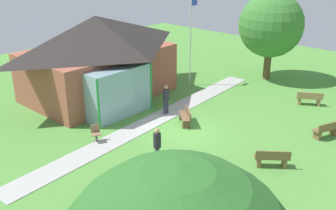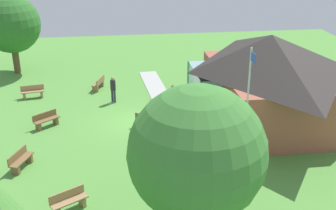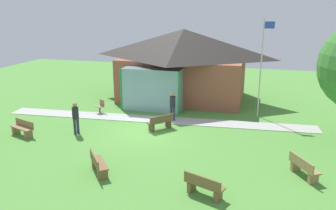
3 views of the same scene
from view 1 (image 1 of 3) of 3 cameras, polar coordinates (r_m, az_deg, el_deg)
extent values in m
plane|color=#54933D|center=(20.59, 2.44, -3.80)|extent=(44.00, 44.00, 0.00)
cube|color=#A35642|center=(25.42, -9.97, 4.68)|extent=(8.56, 5.65, 3.06)
pyramid|color=#2D2826|center=(24.80, -10.36, 10.25)|extent=(9.56, 6.65, 1.99)
cube|color=#8CB2BF|center=(22.17, -7.05, 1.84)|extent=(3.85, 1.20, 2.76)
cylinder|color=green|center=(20.61, -9.98, 0.08)|extent=(0.12, 0.12, 2.76)
cylinder|color=green|center=(22.99, -2.44, 2.73)|extent=(0.12, 0.12, 2.76)
cube|color=#ADADA8|center=(21.88, -1.86, -2.13)|extent=(18.74, 2.68, 0.03)
cylinder|color=silver|center=(26.66, 3.24, 8.93)|extent=(0.08, 0.08, 5.90)
cube|color=blue|center=(26.43, 3.78, 14.53)|extent=(0.60, 0.02, 0.40)
cube|color=brown|center=(21.28, 2.41, -1.58)|extent=(1.31, 1.43, 0.06)
cube|color=brown|center=(20.89, 2.65, -2.82)|extent=(0.41, 0.38, 0.39)
cube|color=brown|center=(21.87, 2.17, -1.63)|extent=(0.41, 0.38, 0.39)
cube|color=brown|center=(21.22, 2.93, -1.04)|extent=(1.02, 1.18, 0.36)
cube|color=#9E7A51|center=(25.27, 19.66, 0.99)|extent=(1.14, 1.52, 0.06)
cube|color=#9E7A51|center=(25.28, 18.36, 0.55)|extent=(0.43, 0.34, 0.39)
cube|color=#9E7A51|center=(25.45, 20.81, 0.36)|extent=(0.43, 0.34, 0.39)
cube|color=#9E7A51|center=(25.02, 19.77, 1.29)|extent=(0.82, 1.32, 0.36)
cube|color=brown|center=(17.83, 14.72, -7.28)|extent=(1.28, 1.45, 0.06)
cube|color=brown|center=(17.85, 12.90, -7.99)|extent=(0.41, 0.37, 0.39)
cube|color=brown|center=(18.07, 16.37, -7.98)|extent=(0.41, 0.37, 0.39)
cube|color=brown|center=(17.57, 14.90, -6.98)|extent=(0.98, 1.21, 0.36)
cube|color=brown|center=(21.33, 21.79, -3.18)|extent=(1.56, 0.96, 0.06)
cube|color=brown|center=(21.05, 20.67, -4.11)|extent=(0.30, 0.43, 0.39)
cube|color=brown|center=(21.82, 22.68, -3.49)|extent=(0.30, 0.43, 0.39)
cube|color=brown|center=(21.14, 22.24, -2.85)|extent=(1.42, 0.61, 0.36)
cube|color=olive|center=(15.23, -5.60, -12.04)|extent=(1.56, 0.90, 0.06)
cube|color=olive|center=(15.56, -3.67, -12.30)|extent=(0.28, 0.43, 0.39)
cube|color=olive|center=(15.22, -7.52, -13.35)|extent=(0.28, 0.43, 0.39)
cube|color=olive|center=(15.27, -5.92, -11.03)|extent=(1.44, 0.55, 0.36)
cube|color=#8C6B4C|center=(19.62, -10.29, -4.10)|extent=(0.59, 0.59, 0.04)
cube|color=#8C6B4C|center=(19.70, -10.44, -3.29)|extent=(0.41, 0.24, 0.40)
cylinder|color=#4C4C51|center=(19.72, -10.25, -4.70)|extent=(0.10, 0.10, 0.42)
cylinder|color=#4C4C51|center=(19.81, -10.21, -5.22)|extent=(0.36, 0.36, 0.02)
cylinder|color=#2D3347|center=(22.52, -0.09, -0.26)|extent=(0.14, 0.14, 0.85)
cylinder|color=#2D3347|center=(22.44, -0.49, -0.35)|extent=(0.14, 0.14, 0.85)
cylinder|color=#26262D|center=(22.20, -0.30, 1.48)|extent=(0.34, 0.34, 0.65)
sphere|color=tan|center=(22.05, -0.30, 2.57)|extent=(0.24, 0.24, 0.24)
cylinder|color=#2D3347|center=(17.50, -1.62, -7.17)|extent=(0.14, 0.14, 0.85)
cylinder|color=#2D3347|center=(17.35, -1.47, -7.45)|extent=(0.14, 0.14, 0.85)
cylinder|color=#26262D|center=(17.07, -1.57, -5.11)|extent=(0.34, 0.34, 0.65)
sphere|color=tan|center=(16.87, -1.59, -3.77)|extent=(0.24, 0.24, 0.24)
cylinder|color=brown|center=(29.34, 14.08, 5.78)|extent=(0.50, 0.50, 2.18)
sphere|color=#3D7F33|center=(28.73, 14.59, 11.08)|extent=(4.46, 4.46, 4.46)
camera|label=2|loc=(38.14, 28.14, 21.84)|focal=45.42mm
camera|label=3|loc=(20.88, 55.36, 6.04)|focal=36.59mm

